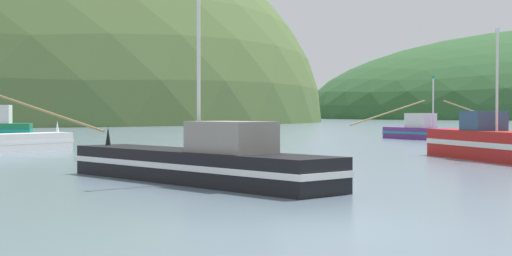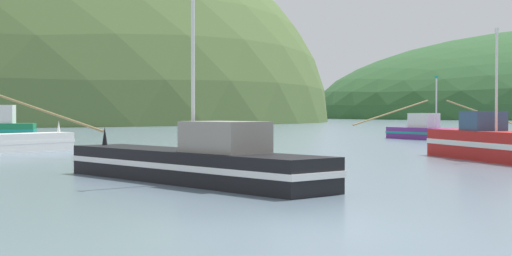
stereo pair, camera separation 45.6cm
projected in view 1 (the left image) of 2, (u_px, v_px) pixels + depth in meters
The scene contains 4 objects.
ground_plane at pixel (288, 229), 15.27m from camera, with size 600.00×600.00×0.00m, color slate.
fishing_boat_black at pixel (199, 162), 24.98m from camera, with size 8.95×10.47×7.74m.
fishing_boat_purple at pixel (432, 132), 61.84m from camera, with size 14.79×10.67×5.11m.
fishing_boat_red at pixel (488, 143), 36.71m from camera, with size 3.51×9.25×6.17m.
Camera 1 is at (-1.59, -15.15, 2.33)m, focal length 54.39 mm.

